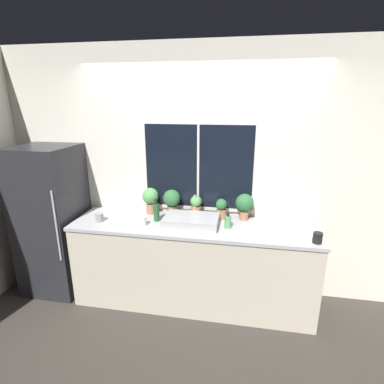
{
  "coord_description": "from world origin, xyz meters",
  "views": [
    {
      "loc": [
        0.5,
        -2.48,
        2.13
      ],
      "look_at": [
        -0.01,
        0.3,
        1.26
      ],
      "focal_mm": 28.0,
      "sensor_mm": 36.0,
      "label": 1
    }
  ],
  "objects_px": {
    "potted_plant_center": "(196,206)",
    "potted_plant_far_right": "(245,204)",
    "sink": "(191,220)",
    "mug_grey": "(99,217)",
    "potted_plant_right": "(221,208)",
    "potted_plant_left": "(172,200)",
    "soap_bottle": "(228,222)",
    "refrigerator": "(54,219)",
    "mug_black": "(318,238)",
    "mug_white": "(143,221)",
    "potted_plant_far_left": "(151,198)",
    "bottle_tall": "(156,212)"
  },
  "relations": [
    {
      "from": "potted_plant_center",
      "to": "potted_plant_far_right",
      "type": "relative_size",
      "value": 0.83
    },
    {
      "from": "potted_plant_center",
      "to": "potted_plant_far_right",
      "type": "xyz_separation_m",
      "value": [
        0.52,
        0.0,
        0.05
      ]
    },
    {
      "from": "potted_plant_far_left",
      "to": "potted_plant_right",
      "type": "bearing_deg",
      "value": 0.0
    },
    {
      "from": "refrigerator",
      "to": "bottle_tall",
      "type": "relative_size",
      "value": 6.96
    },
    {
      "from": "soap_bottle",
      "to": "potted_plant_right",
      "type": "bearing_deg",
      "value": 109.08
    },
    {
      "from": "sink",
      "to": "potted_plant_center",
      "type": "xyz_separation_m",
      "value": [
        0.01,
        0.23,
        0.07
      ]
    },
    {
      "from": "potted_plant_right",
      "to": "mug_grey",
      "type": "height_order",
      "value": "potted_plant_right"
    },
    {
      "from": "mug_white",
      "to": "mug_grey",
      "type": "xyz_separation_m",
      "value": [
        -0.49,
        0.02,
        -0.0
      ]
    },
    {
      "from": "soap_bottle",
      "to": "mug_white",
      "type": "bearing_deg",
      "value": -174.15
    },
    {
      "from": "mug_grey",
      "to": "refrigerator",
      "type": "bearing_deg",
      "value": 168.83
    },
    {
      "from": "sink",
      "to": "potted_plant_far_right",
      "type": "distance_m",
      "value": 0.59
    },
    {
      "from": "mug_black",
      "to": "mug_grey",
      "type": "bearing_deg",
      "value": 176.82
    },
    {
      "from": "potted_plant_left",
      "to": "mug_grey",
      "type": "xyz_separation_m",
      "value": [
        -0.71,
        -0.32,
        -0.13
      ]
    },
    {
      "from": "bottle_tall",
      "to": "soap_bottle",
      "type": "bearing_deg",
      "value": -3.94
    },
    {
      "from": "potted_plant_right",
      "to": "mug_grey",
      "type": "distance_m",
      "value": 1.29
    },
    {
      "from": "potted_plant_left",
      "to": "potted_plant_center",
      "type": "relative_size",
      "value": 1.22
    },
    {
      "from": "potted_plant_center",
      "to": "mug_black",
      "type": "bearing_deg",
      "value": -20.41
    },
    {
      "from": "refrigerator",
      "to": "mug_grey",
      "type": "distance_m",
      "value": 0.66
    },
    {
      "from": "potted_plant_left",
      "to": "mug_grey",
      "type": "height_order",
      "value": "potted_plant_left"
    },
    {
      "from": "bottle_tall",
      "to": "mug_black",
      "type": "distance_m",
      "value": 1.58
    },
    {
      "from": "refrigerator",
      "to": "potted_plant_far_right",
      "type": "height_order",
      "value": "refrigerator"
    },
    {
      "from": "sink",
      "to": "refrigerator",
      "type": "bearing_deg",
      "value": 178.56
    },
    {
      "from": "bottle_tall",
      "to": "mug_white",
      "type": "relative_size",
      "value": 2.58
    },
    {
      "from": "soap_bottle",
      "to": "mug_black",
      "type": "distance_m",
      "value": 0.83
    },
    {
      "from": "refrigerator",
      "to": "sink",
      "type": "bearing_deg",
      "value": -1.44
    },
    {
      "from": "sink",
      "to": "mug_grey",
      "type": "bearing_deg",
      "value": -174.97
    },
    {
      "from": "sink",
      "to": "potted_plant_right",
      "type": "xyz_separation_m",
      "value": [
        0.29,
        0.23,
        0.06
      ]
    },
    {
      "from": "potted_plant_center",
      "to": "mug_grey",
      "type": "xyz_separation_m",
      "value": [
        -0.98,
        -0.32,
        -0.08
      ]
    },
    {
      "from": "potted_plant_far_left",
      "to": "mug_black",
      "type": "distance_m",
      "value": 1.74
    },
    {
      "from": "potted_plant_far_left",
      "to": "mug_white",
      "type": "relative_size",
      "value": 3.19
    },
    {
      "from": "potted_plant_left",
      "to": "mug_grey",
      "type": "distance_m",
      "value": 0.79
    },
    {
      "from": "potted_plant_right",
      "to": "potted_plant_far_left",
      "type": "bearing_deg",
      "value": 180.0
    },
    {
      "from": "bottle_tall",
      "to": "potted_plant_far_left",
      "type": "bearing_deg",
      "value": 122.36
    },
    {
      "from": "potted_plant_far_right",
      "to": "bottle_tall",
      "type": "xyz_separation_m",
      "value": [
        -0.9,
        -0.2,
        -0.07
      ]
    },
    {
      "from": "mug_black",
      "to": "potted_plant_right",
      "type": "bearing_deg",
      "value": 154.06
    },
    {
      "from": "refrigerator",
      "to": "mug_black",
      "type": "bearing_deg",
      "value": -5.02
    },
    {
      "from": "refrigerator",
      "to": "potted_plant_center",
      "type": "relative_size",
      "value": 7.07
    },
    {
      "from": "sink",
      "to": "mug_white",
      "type": "height_order",
      "value": "sink"
    },
    {
      "from": "mug_white",
      "to": "potted_plant_center",
      "type": "bearing_deg",
      "value": 34.54
    },
    {
      "from": "mug_grey",
      "to": "mug_black",
      "type": "distance_m",
      "value": 2.15
    },
    {
      "from": "potted_plant_center",
      "to": "mug_white",
      "type": "xyz_separation_m",
      "value": [
        -0.49,
        -0.34,
        -0.07
      ]
    },
    {
      "from": "potted_plant_far_right",
      "to": "soap_bottle",
      "type": "xyz_separation_m",
      "value": [
        -0.16,
        -0.25,
        -0.11
      ]
    },
    {
      "from": "potted_plant_center",
      "to": "mug_grey",
      "type": "bearing_deg",
      "value": -162.05
    },
    {
      "from": "potted_plant_left",
      "to": "soap_bottle",
      "type": "distance_m",
      "value": 0.69
    },
    {
      "from": "sink",
      "to": "mug_white",
      "type": "bearing_deg",
      "value": -167.57
    },
    {
      "from": "potted_plant_far_left",
      "to": "soap_bottle",
      "type": "relative_size",
      "value": 1.82
    },
    {
      "from": "sink",
      "to": "mug_grey",
      "type": "distance_m",
      "value": 0.97
    },
    {
      "from": "potted_plant_far_right",
      "to": "mug_grey",
      "type": "height_order",
      "value": "potted_plant_far_right"
    },
    {
      "from": "mug_white",
      "to": "potted_plant_far_left",
      "type": "bearing_deg",
      "value": 93.91
    },
    {
      "from": "soap_bottle",
      "to": "mug_white",
      "type": "xyz_separation_m",
      "value": [
        -0.85,
        -0.09,
        -0.02
      ]
    }
  ]
}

